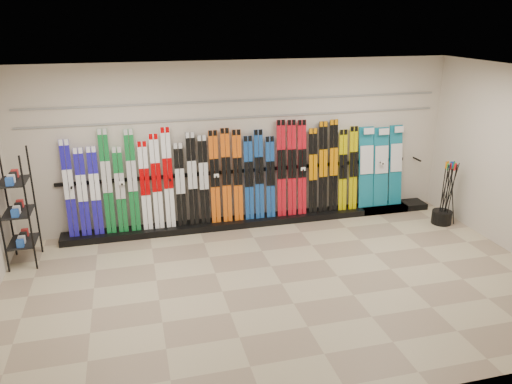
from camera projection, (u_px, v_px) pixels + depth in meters
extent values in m
plane|color=gray|center=(282.00, 284.00, 7.33)|extent=(8.00, 8.00, 0.00)
plane|color=beige|center=(242.00, 144.00, 9.11)|extent=(8.00, 0.00, 8.00)
plane|color=silver|center=(286.00, 76.00, 6.33)|extent=(8.00, 8.00, 0.00)
cube|color=black|center=(257.00, 220.00, 9.44)|extent=(8.00, 0.40, 0.12)
cube|color=#1F17A5|center=(69.00, 189.00, 8.40)|extent=(0.17, 0.18, 1.68)
cube|color=#1F17A5|center=(82.00, 192.00, 8.46)|extent=(0.17, 0.17, 1.53)
cube|color=#1F17A5|center=(95.00, 191.00, 8.51)|extent=(0.17, 0.17, 1.54)
cube|color=#116B2C|center=(107.00, 182.00, 8.53)|extent=(0.17, 0.20, 1.82)
cube|color=#116B2C|center=(120.00, 190.00, 8.61)|extent=(0.17, 0.16, 1.51)
cube|color=#116B2C|center=(132.00, 181.00, 8.63)|extent=(0.17, 0.19, 1.80)
cube|color=white|center=(145.00, 186.00, 8.71)|extent=(0.17, 0.17, 1.58)
cube|color=white|center=(157.00, 182.00, 8.74)|extent=(0.17, 0.18, 1.69)
cube|color=white|center=(168.00, 178.00, 8.77)|extent=(0.17, 0.19, 1.80)
cube|color=black|center=(180.00, 185.00, 8.86)|extent=(0.17, 0.16, 1.51)
cube|color=black|center=(192.00, 179.00, 8.89)|extent=(0.17, 0.18, 1.68)
cube|color=black|center=(204.00, 180.00, 8.95)|extent=(0.17, 0.18, 1.62)
cube|color=#DC5A10|center=(215.00, 177.00, 8.98)|extent=(0.17, 0.18, 1.69)
cube|color=#DC5A10|center=(226.00, 176.00, 9.03)|extent=(0.17, 0.19, 1.72)
cube|color=#DC5A10|center=(238.00, 176.00, 9.08)|extent=(0.17, 0.18, 1.68)
cube|color=#164591|center=(249.00, 178.00, 9.15)|extent=(0.17, 0.17, 1.56)
cube|color=#164591|center=(259.00, 175.00, 9.18)|extent=(0.17, 0.18, 1.66)
cube|color=#164591|center=(270.00, 177.00, 9.25)|extent=(0.17, 0.17, 1.53)
cube|color=red|center=(281.00, 169.00, 9.27)|extent=(0.17, 0.19, 1.81)
cube|color=red|center=(292.00, 168.00, 9.32)|extent=(0.17, 0.19, 1.81)
cube|color=red|center=(302.00, 168.00, 9.37)|extent=(0.17, 0.19, 1.80)
cube|color=black|center=(313.00, 171.00, 9.44)|extent=(0.17, 0.18, 1.63)
cube|color=black|center=(323.00, 168.00, 9.47)|extent=(0.17, 0.19, 1.75)
cube|color=black|center=(333.00, 166.00, 9.52)|extent=(0.17, 0.19, 1.77)
cube|color=#BEB102|center=(343.00, 171.00, 9.59)|extent=(0.17, 0.17, 1.57)
cube|color=#BEB102|center=(353.00, 168.00, 9.63)|extent=(0.17, 0.18, 1.62)
cube|color=#14728C|center=(366.00, 168.00, 9.76)|extent=(0.30, 0.24, 1.58)
cube|color=#14728C|center=(381.00, 167.00, 9.84)|extent=(0.31, 0.24, 1.56)
cube|color=#14728C|center=(395.00, 165.00, 9.91)|extent=(0.27, 0.24, 1.58)
cube|color=black|center=(18.00, 209.00, 7.69)|extent=(0.40, 0.60, 1.82)
cylinder|color=black|center=(442.00, 217.00, 9.42)|extent=(0.37, 0.37, 0.25)
cylinder|color=black|center=(452.00, 194.00, 9.21)|extent=(0.15, 0.15, 1.17)
cylinder|color=black|center=(442.00, 192.00, 9.28)|extent=(0.08, 0.10, 1.18)
cylinder|color=black|center=(447.00, 192.00, 9.31)|extent=(0.11, 0.10, 1.18)
cylinder|color=black|center=(444.00, 195.00, 9.18)|extent=(0.10, 0.15, 1.17)
cylinder|color=black|center=(447.00, 194.00, 9.20)|extent=(0.12, 0.12, 1.17)
cylinder|color=black|center=(444.00, 191.00, 9.35)|extent=(0.12, 0.08, 1.18)
cylinder|color=black|center=(449.00, 192.00, 9.31)|extent=(0.11, 0.07, 1.18)
cylinder|color=black|center=(450.00, 193.00, 9.27)|extent=(0.15, 0.11, 1.17)
cylinder|color=black|center=(451.00, 195.00, 9.15)|extent=(0.07, 0.05, 1.18)
cube|color=gray|center=(242.00, 117.00, 8.92)|extent=(7.60, 0.02, 0.03)
cube|color=gray|center=(242.00, 101.00, 8.82)|extent=(7.60, 0.02, 0.03)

